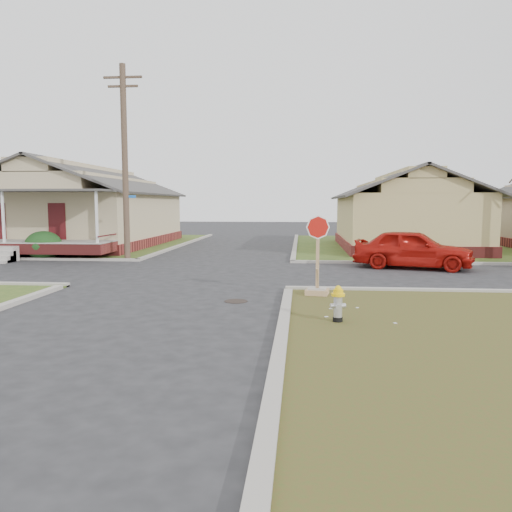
# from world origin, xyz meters

# --- Properties ---
(ground) EXTENTS (120.00, 120.00, 0.00)m
(ground) POSITION_xyz_m (0.00, 0.00, 0.00)
(ground) COLOR #252527
(ground) RESTS_ON ground
(verge_far_left) EXTENTS (19.00, 19.00, 0.05)m
(verge_far_left) POSITION_xyz_m (-13.00, 18.00, 0.03)
(verge_far_left) COLOR #334E1B
(verge_far_left) RESTS_ON ground
(curbs) EXTENTS (80.00, 40.00, 0.12)m
(curbs) POSITION_xyz_m (0.00, 5.00, 0.00)
(curbs) COLOR #A49E94
(curbs) RESTS_ON ground
(manhole) EXTENTS (0.64, 0.64, 0.01)m
(manhole) POSITION_xyz_m (2.20, -0.50, 0.01)
(manhole) COLOR black
(manhole) RESTS_ON ground
(corner_house) EXTENTS (10.10, 15.50, 5.30)m
(corner_house) POSITION_xyz_m (-10.00, 16.68, 2.28)
(corner_house) COLOR maroon
(corner_house) RESTS_ON ground
(side_house_yellow) EXTENTS (7.60, 11.60, 4.70)m
(side_house_yellow) POSITION_xyz_m (10.00, 16.50, 2.19)
(side_house_yellow) COLOR maroon
(side_house_yellow) RESTS_ON ground
(utility_pole) EXTENTS (1.80, 0.28, 9.00)m
(utility_pole) POSITION_xyz_m (-4.20, 8.90, 4.66)
(utility_pole) COLOR #473529
(utility_pole) RESTS_ON ground
(fire_hydrant) EXTENTS (0.30, 0.30, 0.81)m
(fire_hydrant) POSITION_xyz_m (4.80, -2.82, 0.50)
(fire_hydrant) COLOR black
(fire_hydrant) RESTS_ON ground
(stop_sign) EXTENTS (0.65, 0.64, 2.30)m
(stop_sign) POSITION_xyz_m (4.45, 0.51, 0.55)
(stop_sign) COLOR tan
(stop_sign) RESTS_ON ground
(red_sedan) EXTENTS (5.10, 3.15, 1.62)m
(red_sedan) POSITION_xyz_m (8.57, 7.14, 0.81)
(red_sedan) COLOR #AE130C
(red_sedan) RESTS_ON ground
(hedge_right) EXTENTS (1.62, 1.33, 1.24)m
(hedge_right) POSITION_xyz_m (-8.39, 9.02, 0.67)
(hedge_right) COLOR #173A15
(hedge_right) RESTS_ON verge_far_left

